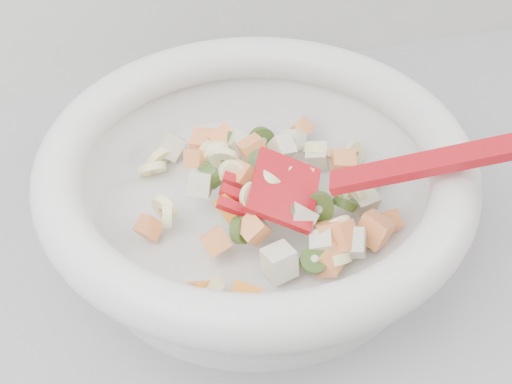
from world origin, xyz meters
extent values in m
cylinder|color=silver|center=(0.14, 1.47, 0.91)|extent=(0.31, 0.31, 0.02)
torus|color=silver|center=(0.14, 1.47, 0.98)|extent=(0.37, 0.37, 0.04)
cylinder|color=#EEEB9F|center=(0.12, 1.48, 0.96)|extent=(0.03, 0.03, 0.04)
cylinder|color=#EEEB9F|center=(0.22, 1.52, 0.94)|extent=(0.03, 0.03, 0.03)
cylinder|color=#EEEB9F|center=(0.06, 1.47, 0.94)|extent=(0.02, 0.03, 0.03)
cylinder|color=#EEEB9F|center=(0.20, 1.41, 0.94)|extent=(0.03, 0.02, 0.03)
cylinder|color=#EEEB9F|center=(0.23, 1.45, 0.94)|extent=(0.02, 0.03, 0.03)
cylinder|color=#EEEB9F|center=(0.17, 1.48, 0.96)|extent=(0.02, 0.02, 0.02)
cylinder|color=#EEEB9F|center=(0.06, 1.54, 0.93)|extent=(0.04, 0.03, 0.03)
cylinder|color=#EEEB9F|center=(0.08, 1.38, 0.93)|extent=(0.04, 0.04, 0.02)
cylinder|color=#EEEB9F|center=(0.17, 1.47, 0.96)|extent=(0.03, 0.03, 0.03)
cylinder|color=#EEEB9F|center=(0.07, 1.56, 0.93)|extent=(0.03, 0.03, 0.03)
cylinder|color=#EEEB9F|center=(0.15, 1.46, 0.97)|extent=(0.03, 0.03, 0.03)
cylinder|color=#EEEB9F|center=(0.12, 1.54, 0.94)|extent=(0.03, 0.02, 0.03)
cylinder|color=#EEEB9F|center=(0.12, 1.53, 0.94)|extent=(0.04, 0.02, 0.04)
cylinder|color=#EEEB9F|center=(0.25, 1.51, 0.93)|extent=(0.03, 0.02, 0.03)
cylinder|color=#EEEB9F|center=(0.12, 1.48, 0.96)|extent=(0.03, 0.02, 0.03)
cylinder|color=#EEEB9F|center=(0.12, 1.51, 0.95)|extent=(0.04, 0.02, 0.04)
cylinder|color=#EEEB9F|center=(0.13, 1.44, 0.96)|extent=(0.03, 0.03, 0.03)
cylinder|color=#EEEB9F|center=(0.19, 1.39, 0.93)|extent=(0.04, 0.03, 0.03)
cylinder|color=#EEEB9F|center=(0.22, 1.45, 0.94)|extent=(0.03, 0.03, 0.02)
cylinder|color=#EEEB9F|center=(0.06, 1.47, 0.94)|extent=(0.01, 0.03, 0.03)
cube|color=#FF7F50|center=(0.25, 1.42, 0.92)|extent=(0.02, 0.02, 0.02)
cube|color=#FF7F50|center=(0.12, 1.56, 0.94)|extent=(0.03, 0.03, 0.03)
cube|color=#FF7F50|center=(0.18, 1.47, 0.95)|extent=(0.03, 0.03, 0.03)
cube|color=#FF7F50|center=(0.19, 1.41, 0.94)|extent=(0.02, 0.03, 0.03)
cube|color=#FF7F50|center=(0.20, 1.40, 0.94)|extent=(0.03, 0.04, 0.04)
cube|color=#FF7F50|center=(0.18, 1.39, 0.93)|extent=(0.04, 0.04, 0.03)
cube|color=#FF7F50|center=(0.13, 1.55, 0.94)|extent=(0.03, 0.03, 0.03)
cube|color=#FF7F50|center=(0.15, 1.51, 0.95)|extent=(0.03, 0.03, 0.03)
cube|color=#FF7F50|center=(0.13, 1.42, 0.95)|extent=(0.03, 0.03, 0.03)
cube|color=#FF7F50|center=(0.10, 1.53, 0.94)|extent=(0.03, 0.03, 0.03)
cube|color=#FF7F50|center=(0.10, 1.42, 0.94)|extent=(0.03, 0.03, 0.03)
cube|color=#FF7F50|center=(0.23, 1.49, 0.94)|extent=(0.03, 0.03, 0.02)
cube|color=#FF7F50|center=(0.05, 1.46, 0.93)|extent=(0.03, 0.02, 0.03)
cube|color=#FF7F50|center=(0.21, 1.56, 0.93)|extent=(0.03, 0.03, 0.03)
cube|color=#FF7F50|center=(0.23, 1.41, 0.93)|extent=(0.04, 0.04, 0.03)
cube|color=#FF7F50|center=(0.13, 1.47, 0.96)|extent=(0.03, 0.03, 0.03)
cylinder|color=#5C8F2F|center=(0.14, 1.44, 0.96)|extent=(0.03, 0.03, 0.03)
cylinder|color=#5C8F2F|center=(0.17, 1.55, 0.93)|extent=(0.04, 0.02, 0.03)
cylinder|color=#5C8F2F|center=(0.11, 1.49, 0.96)|extent=(0.03, 0.03, 0.03)
cylinder|color=#5C8F2F|center=(0.12, 1.42, 0.95)|extent=(0.02, 0.03, 0.03)
cylinder|color=#5C8F2F|center=(0.16, 1.42, 0.95)|extent=(0.02, 0.03, 0.03)
cylinder|color=#5C8F2F|center=(0.17, 1.38, 0.94)|extent=(0.03, 0.03, 0.02)
cylinder|color=#5C8F2F|center=(0.14, 1.55, 0.94)|extent=(0.04, 0.03, 0.03)
cylinder|color=#5C8F2F|center=(0.19, 1.43, 0.95)|extent=(0.04, 0.02, 0.04)
cylinder|color=#5C8F2F|center=(0.22, 1.44, 0.94)|extent=(0.03, 0.03, 0.03)
cylinder|color=#5C8F2F|center=(0.16, 1.50, 0.95)|extent=(0.03, 0.03, 0.03)
cylinder|color=#5C8F2F|center=(0.16, 1.48, 0.96)|extent=(0.03, 0.03, 0.03)
cylinder|color=#5C8F2F|center=(0.08, 1.37, 0.92)|extent=(0.02, 0.03, 0.03)
cube|color=#E7E5C4|center=(0.21, 1.39, 0.94)|extent=(0.03, 0.03, 0.03)
cube|color=#E7E5C4|center=(0.26, 1.47, 0.93)|extent=(0.03, 0.03, 0.03)
cube|color=#E7E5C4|center=(0.24, 1.45, 0.93)|extent=(0.02, 0.03, 0.03)
cube|color=#E7E5C4|center=(0.10, 1.48, 0.96)|extent=(0.03, 0.03, 0.03)
cube|color=#E7E5C4|center=(0.14, 1.39, 0.94)|extent=(0.03, 0.03, 0.03)
cube|color=#E7E5C4|center=(0.08, 1.57, 0.93)|extent=(0.03, 0.03, 0.04)
cube|color=#E7E5C4|center=(0.20, 1.54, 0.94)|extent=(0.03, 0.03, 0.03)
cube|color=#E7E5C4|center=(0.18, 1.40, 0.94)|extent=(0.03, 0.02, 0.03)
cube|color=#E7E5C4|center=(0.22, 1.51, 0.94)|extent=(0.03, 0.03, 0.03)
cube|color=#E7E5C4|center=(0.17, 1.42, 0.95)|extent=(0.03, 0.03, 0.03)
cube|color=#E7E5C4|center=(0.18, 1.48, 0.95)|extent=(0.03, 0.03, 0.02)
cube|color=#E7E5C4|center=(0.14, 1.54, 0.94)|extent=(0.03, 0.03, 0.03)
cube|color=#E7E5C4|center=(0.18, 1.52, 0.95)|extent=(0.03, 0.03, 0.03)
cube|color=orange|center=(0.11, 1.37, 0.93)|extent=(0.03, 0.03, 0.02)
cube|color=orange|center=(0.11, 1.45, 0.96)|extent=(0.03, 0.03, 0.03)
cube|color=orange|center=(0.07, 1.39, 0.93)|extent=(0.03, 0.03, 0.03)
cube|color=orange|center=(0.18, 1.46, 0.95)|extent=(0.03, 0.02, 0.02)
cube|color=#B10F17|center=(0.16, 1.44, 0.97)|extent=(0.08, 0.08, 0.04)
cube|color=#B10F17|center=(0.13, 1.48, 0.96)|extent=(0.03, 0.02, 0.02)
cube|color=#B10F17|center=(0.13, 1.47, 0.96)|extent=(0.03, 0.02, 0.02)
cube|color=#B10F17|center=(0.12, 1.45, 0.96)|extent=(0.03, 0.02, 0.02)
cube|color=#B10F17|center=(0.12, 1.44, 0.96)|extent=(0.03, 0.02, 0.02)
cube|color=#B10F17|center=(0.29, 1.39, 1.02)|extent=(0.19, 0.10, 0.08)
camera|label=1|loc=(0.02, 1.02, 1.37)|focal=50.00mm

